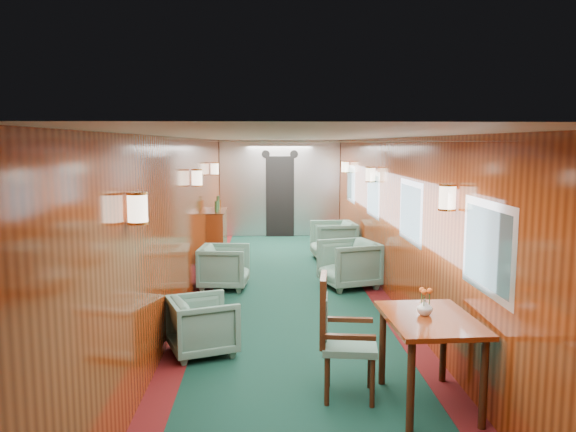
# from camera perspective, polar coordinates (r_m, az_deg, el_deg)

# --- Properties ---
(room) EXTENTS (12.00, 12.10, 2.40)m
(room) POSITION_cam_1_polar(r_m,az_deg,el_deg) (8.08, 0.27, 2.54)
(room) COLOR #0E3227
(room) RESTS_ON ground
(bulkhead) EXTENTS (2.98, 0.17, 2.39)m
(bulkhead) POSITION_cam_1_polar(r_m,az_deg,el_deg) (14.01, -0.83, 2.77)
(bulkhead) COLOR silver
(bulkhead) RESTS_ON ground
(windows_right) EXTENTS (0.02, 8.60, 0.80)m
(windows_right) POSITION_cam_1_polar(r_m,az_deg,el_deg) (8.55, 10.21, 1.45)
(windows_right) COLOR silver
(windows_right) RESTS_ON ground
(wall_sconces) EXTENTS (2.97, 7.97, 0.25)m
(wall_sconces) POSITION_cam_1_polar(r_m,az_deg,el_deg) (8.64, 0.10, 3.89)
(wall_sconces) COLOR #FFE7C6
(wall_sconces) RESTS_ON ground
(dining_table) EXTENTS (0.79, 1.10, 0.81)m
(dining_table) POSITION_cam_1_polar(r_m,az_deg,el_deg) (5.19, 14.20, -11.27)
(dining_table) COLOR maroon
(dining_table) RESTS_ON ground
(side_chair) EXTENTS (0.57, 0.59, 1.14)m
(side_chair) POSITION_cam_1_polar(r_m,az_deg,el_deg) (5.24, 5.08, -11.60)
(side_chair) COLOR #204A43
(side_chair) RESTS_ON ground
(credenza) EXTENTS (0.34, 1.10, 1.26)m
(credenza) POSITION_cam_1_polar(r_m,az_deg,el_deg) (11.37, -7.22, -1.84)
(credenza) COLOR maroon
(credenza) RESTS_ON ground
(flower_vase) EXTENTS (0.17, 0.17, 0.14)m
(flower_vase) POSITION_cam_1_polar(r_m,az_deg,el_deg) (5.17, 13.73, -8.99)
(flower_vase) COLOR beige
(flower_vase) RESTS_ON dining_table
(armchair_left_near) EXTENTS (0.90, 0.88, 0.64)m
(armchair_left_near) POSITION_cam_1_polar(r_m,az_deg,el_deg) (6.39, -8.65, -10.93)
(armchair_left_near) COLOR #204A43
(armchair_left_near) RESTS_ON ground
(armchair_left_far) EXTENTS (0.84, 0.82, 0.70)m
(armchair_left_far) POSITION_cam_1_polar(r_m,az_deg,el_deg) (9.10, -6.49, -5.15)
(armchair_left_far) COLOR #204A43
(armchair_left_far) RESTS_ON ground
(armchair_right_near) EXTENTS (1.04, 1.02, 0.77)m
(armchair_right_near) POSITION_cam_1_polar(r_m,az_deg,el_deg) (9.15, 6.20, -4.86)
(armchair_right_near) COLOR #204A43
(armchair_right_near) RESTS_ON ground
(armchair_right_far) EXTENTS (0.92, 0.89, 0.77)m
(armchair_right_far) POSITION_cam_1_polar(r_m,az_deg,el_deg) (11.28, 4.62, -2.48)
(armchair_right_far) COLOR #204A43
(armchair_right_far) RESTS_ON ground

